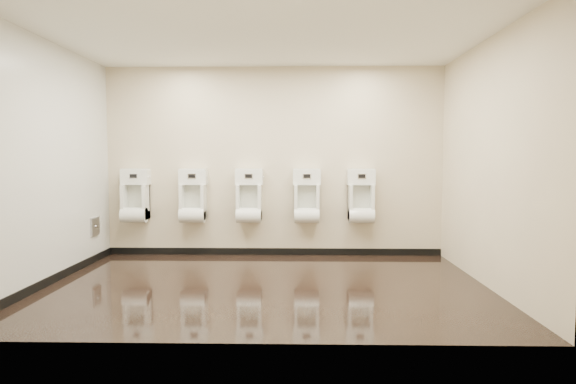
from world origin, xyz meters
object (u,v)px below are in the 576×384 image
(access_panel, at_px, (95,226))
(urinal_1, at_px, (193,200))
(urinal_2, at_px, (249,200))
(urinal_0, at_px, (135,200))
(urinal_4, at_px, (361,200))
(urinal_3, at_px, (307,200))

(access_panel, bearing_deg, urinal_1, 17.69)
(access_panel, relative_size, urinal_2, 0.32)
(urinal_0, relative_size, urinal_2, 1.00)
(access_panel, distance_m, urinal_4, 3.80)
(urinal_0, xyz_separation_m, urinal_2, (1.69, 0.00, 0.00))
(access_panel, height_order, urinal_1, urinal_1)
(access_panel, distance_m, urinal_3, 3.02)
(urinal_3, bearing_deg, urinal_1, 180.00)
(urinal_4, bearing_deg, urinal_2, 180.00)
(urinal_1, relative_size, urinal_2, 1.00)
(urinal_2, bearing_deg, urinal_0, 180.00)
(urinal_0, relative_size, urinal_3, 1.00)
(urinal_0, height_order, urinal_2, same)
(urinal_0, distance_m, urinal_1, 0.86)
(urinal_1, distance_m, urinal_4, 2.47)
(urinal_1, xyz_separation_m, urinal_4, (2.47, 0.00, 0.00))
(access_panel, xyz_separation_m, urinal_2, (2.12, 0.41, 0.34))
(urinal_0, xyz_separation_m, urinal_1, (0.86, 0.00, 0.00))
(urinal_2, height_order, urinal_3, same)
(access_panel, bearing_deg, urinal_2, 10.99)
(urinal_2, bearing_deg, urinal_1, 180.00)
(urinal_0, distance_m, urinal_2, 1.69)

